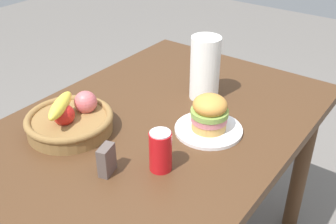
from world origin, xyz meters
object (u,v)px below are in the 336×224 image
soda_can (160,151)px  paper_towel_roll (205,68)px  sandwich (210,112)px  napkin_holder (107,160)px  plate (208,129)px  fruit_basket (70,120)px

soda_can → paper_towel_roll: (0.44, 0.13, 0.06)m
sandwich → napkin_holder: size_ratio=1.38×
plate → napkin_holder: 0.38m
soda_can → napkin_holder: (-0.11, 0.11, -0.02)m
napkin_holder → soda_can: bearing=-62.0°
fruit_basket → sandwich: bearing=-54.2°
soda_can → sandwich: bearing=-2.3°
soda_can → napkin_holder: size_ratio=1.40×
sandwich → fruit_basket: size_ratio=0.43×
plate → soda_can: size_ratio=1.79×
fruit_basket → napkin_holder: 0.26m
sandwich → paper_towel_roll: paper_towel_roll is taller
sandwich → napkin_holder: (-0.36, 0.12, -0.03)m
plate → fruit_basket: 0.46m
sandwich → paper_towel_roll: bearing=35.8°
paper_towel_roll → sandwich: bearing=-144.2°
plate → fruit_basket: bearing=125.8°
napkin_holder → fruit_basket: bearing=55.1°
plate → sandwich: bearing=0.0°
plate → paper_towel_roll: paper_towel_roll is taller
soda_can → fruit_basket: bearing=92.8°
fruit_basket → plate: bearing=-54.2°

